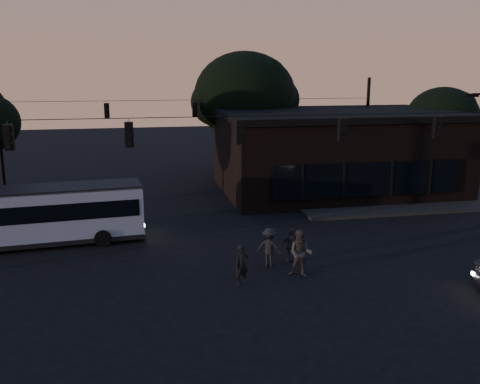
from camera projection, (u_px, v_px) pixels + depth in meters
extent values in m
plane|color=black|center=(262.00, 296.00, 19.51)|extent=(120.00, 120.00, 0.00)
cube|color=black|center=(388.00, 194.00, 35.19)|extent=(14.00, 10.00, 0.15)
cube|color=black|center=(335.00, 154.00, 35.98)|extent=(15.00, 10.00, 5.00)
cube|color=black|center=(337.00, 114.00, 35.37)|extent=(15.40, 10.40, 0.40)
cube|color=black|center=(367.00, 179.00, 31.24)|extent=(11.50, 0.18, 2.00)
cylinder|color=black|center=(245.00, 151.00, 40.85)|extent=(0.44, 0.44, 4.00)
ellipsoid|color=black|center=(245.00, 95.00, 39.91)|extent=(7.60, 7.60, 6.46)
cylinder|color=black|center=(439.00, 160.00, 39.85)|extent=(0.44, 0.44, 3.00)
ellipsoid|color=black|center=(443.00, 117.00, 39.15)|extent=(5.20, 5.20, 4.42)
cylinder|color=black|center=(240.00, 116.00, 21.95)|extent=(26.00, 0.03, 0.03)
cube|color=black|center=(9.00, 137.00, 20.35)|extent=(0.34, 0.30, 1.00)
cube|color=black|center=(129.00, 135.00, 21.22)|extent=(0.34, 0.30, 1.00)
cube|color=black|center=(240.00, 132.00, 22.09)|extent=(0.34, 0.30, 1.00)
cube|color=black|center=(342.00, 130.00, 22.96)|extent=(0.34, 0.30, 1.00)
cube|color=black|center=(437.00, 127.00, 23.83)|extent=(0.34, 0.30, 1.00)
cylinder|color=black|center=(367.00, 128.00, 40.29)|extent=(0.24, 0.24, 7.50)
cylinder|color=black|center=(195.00, 100.00, 37.27)|extent=(26.00, 0.03, 0.03)
cube|color=black|center=(107.00, 111.00, 36.26)|extent=(0.34, 0.30, 1.00)
cube|color=black|center=(195.00, 109.00, 37.42)|extent=(0.34, 0.30, 1.00)
cube|color=black|center=(277.00, 108.00, 38.58)|extent=(0.34, 0.30, 1.00)
cube|color=#8693AB|center=(36.00, 213.00, 24.84)|extent=(9.85, 3.10, 2.29)
cube|color=black|center=(36.00, 209.00, 24.79)|extent=(9.47, 3.11, 0.79)
cube|color=black|center=(34.00, 189.00, 24.59)|extent=(9.85, 3.10, 0.13)
cube|color=black|center=(38.00, 239.00, 25.12)|extent=(9.96, 3.17, 0.22)
cylinder|color=black|center=(103.00, 238.00, 24.89)|extent=(0.81, 0.29, 0.79)
cylinder|color=black|center=(101.00, 225.00, 26.95)|extent=(0.81, 0.29, 0.79)
imported|color=black|center=(242.00, 265.00, 20.47)|extent=(0.65, 0.51, 1.56)
imported|color=#34332F|center=(301.00, 253.00, 21.17)|extent=(1.15, 1.04, 1.91)
imported|color=#2D2B35|center=(291.00, 245.00, 22.76)|extent=(0.92, 0.46, 1.52)
imported|color=black|center=(269.00, 247.00, 22.29)|extent=(1.24, 1.05, 1.66)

